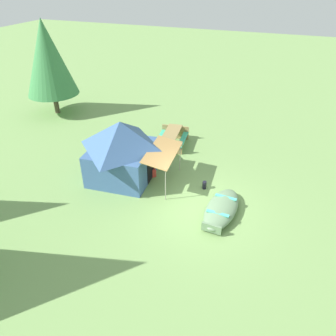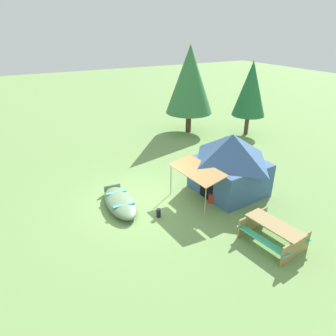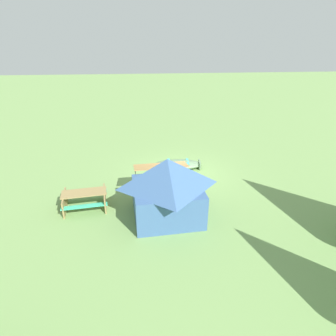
% 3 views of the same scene
% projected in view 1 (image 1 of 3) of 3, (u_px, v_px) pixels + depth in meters
% --- Properties ---
extents(ground_plane, '(80.00, 80.00, 0.00)m').
position_uv_depth(ground_plane, '(197.00, 207.00, 12.48)').
color(ground_plane, '#759C56').
extents(beached_rowboat, '(2.66, 1.26, 0.43)m').
position_uv_depth(beached_rowboat, '(221.00, 209.00, 12.05)').
color(beached_rowboat, '#64835E').
rests_on(beached_rowboat, ground_plane).
extents(canvas_cabin_tent, '(3.10, 3.86, 2.58)m').
position_uv_depth(canvas_cabin_tent, '(122.00, 149.00, 13.63)').
color(canvas_cabin_tent, '#3B5E91').
rests_on(canvas_cabin_tent, ground_plane).
extents(picnic_table, '(2.04, 1.65, 0.76)m').
position_uv_depth(picnic_table, '(172.00, 137.00, 16.56)').
color(picnic_table, '#967E4C').
rests_on(picnic_table, ground_plane).
extents(cooler_box, '(0.64, 0.63, 0.39)m').
position_uv_depth(cooler_box, '(149.00, 173.00, 14.21)').
color(cooler_box, '#B93028').
rests_on(cooler_box, ground_plane).
extents(fuel_can, '(0.23, 0.23, 0.34)m').
position_uv_depth(fuel_can, '(204.00, 185.00, 13.44)').
color(fuel_can, black).
rests_on(fuel_can, ground_plane).
extents(pine_tree_back_left, '(3.01, 3.01, 5.49)m').
position_uv_depth(pine_tree_back_left, '(48.00, 58.00, 18.77)').
color(pine_tree_back_left, '#4D4230').
rests_on(pine_tree_back_left, ground_plane).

